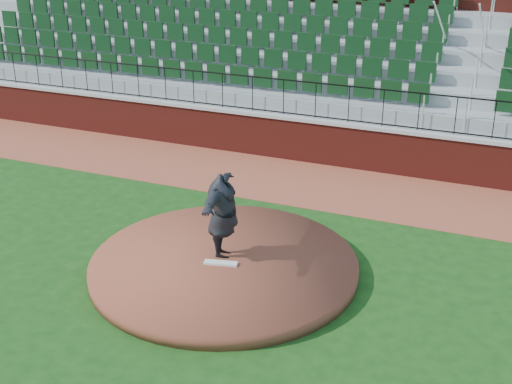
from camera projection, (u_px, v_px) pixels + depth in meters
ground at (227, 279)px, 13.76m from camera, size 90.00×90.00×0.00m
warning_track at (312, 183)px, 18.34m from camera, size 34.00×3.20×0.01m
field_wall at (330, 144)px, 19.47m from camera, size 34.00×0.35×1.20m
wall_cap at (331, 122)px, 19.21m from camera, size 34.00×0.45×0.10m
wall_railing at (332, 102)px, 19.00m from camera, size 34.00×0.05×1.00m
seating_stands at (358, 64)px, 21.11m from camera, size 34.00×5.10×4.60m
concourse_wall at (380, 33)px, 23.32m from camera, size 34.00×0.50×5.50m
pitchers_mound at (224, 266)px, 14.01m from camera, size 5.42×5.42×0.25m
pitching_rubber at (221, 263)px, 13.81m from camera, size 0.69×0.31×0.04m
pitcher at (223, 216)px, 13.81m from camera, size 1.08×2.29×1.80m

